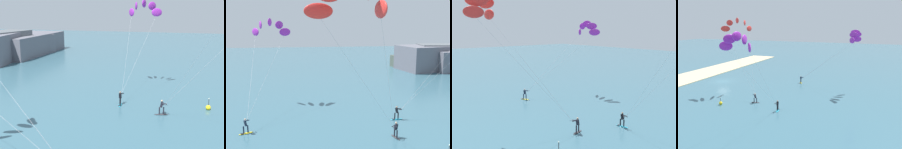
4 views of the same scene
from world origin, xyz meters
TOP-DOWN VIEW (x-y plane):
  - kitesurfer_nearshore at (-3.77, 28.76)m, footprint 5.62×13.16m
  - kitesurfer_far_out at (3.87, 7.72)m, footprint 9.44×10.53m

SIDE VIEW (x-z plane):
  - kitesurfer_nearshore at x=-3.77m, z-range 4.41..16.53m
  - kitesurfer_far_out at x=3.87m, z-range 5.42..19.82m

